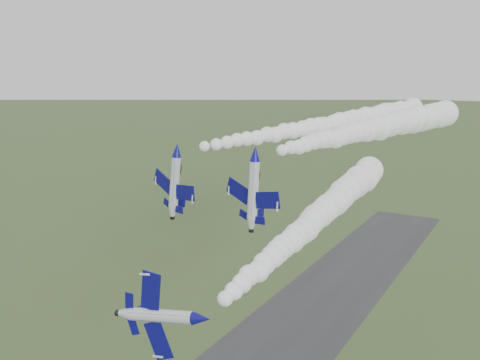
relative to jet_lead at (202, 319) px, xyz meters
The scene contains 6 objects.
jet_lead is the anchor object (origin of this frame).
smoke_trail_jet_lead 36.18m from the jet_lead, 92.61° to the left, with size 5.86×67.26×5.86m, color white, non-canonical shape.
jet_pair_left 37.93m from the jet_lead, 130.27° to the left, with size 11.17×13.12×3.53m.
smoke_trail_jet_pair_left 68.39m from the jet_lead, 99.89° to the left, with size 5.19×74.05×5.19m, color white, non-canonical shape.
jet_pair_right 31.09m from the jet_lead, 107.42° to the left, with size 11.44×13.30×3.37m.
smoke_trail_jet_pair_right 58.22m from the jet_lead, 88.59° to the left, with size 5.63×55.63×5.63m, color white, non-canonical shape.
Camera 1 is at (44.11, -50.29, 56.78)m, focal length 40.00 mm.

